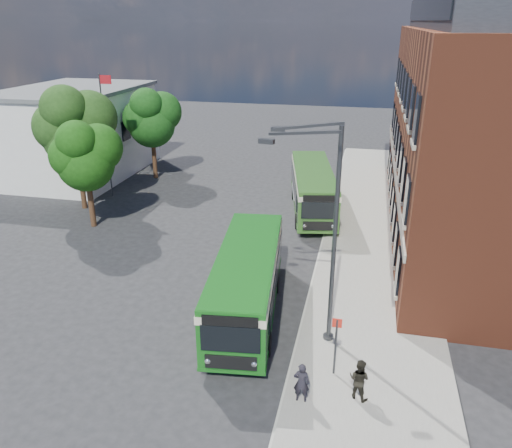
# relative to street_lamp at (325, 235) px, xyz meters

# --- Properties ---
(ground) EXTENTS (120.00, 120.00, 0.00)m
(ground) POSITION_rel_street_lamp_xyz_m (-4.84, 2.00, -4.79)
(ground) COLOR #252528
(ground) RESTS_ON ground
(pavement) EXTENTS (6.00, 48.00, 0.15)m
(pavement) POSITION_rel_street_lamp_xyz_m (2.16, 10.00, -4.72)
(pavement) COLOR gray
(pavement) RESTS_ON ground
(kerb_line) EXTENTS (0.12, 48.00, 0.01)m
(kerb_line) POSITION_rel_street_lamp_xyz_m (-0.89, 10.00, -4.79)
(kerb_line) COLOR beige
(kerb_line) RESTS_ON ground
(brick_office) EXTENTS (12.10, 26.00, 14.20)m
(brick_office) POSITION_rel_street_lamp_xyz_m (9.16, 14.00, 2.18)
(brick_office) COLOR brown
(brick_office) RESTS_ON ground
(white_building) EXTENTS (9.40, 13.40, 7.30)m
(white_building) POSITION_rel_street_lamp_xyz_m (-22.84, 20.00, -1.13)
(white_building) COLOR silver
(white_building) RESTS_ON ground
(flagpole) EXTENTS (0.95, 0.10, 9.00)m
(flagpole) POSITION_rel_street_lamp_xyz_m (-17.29, 15.00, 0.15)
(flagpole) COLOR #343639
(flagpole) RESTS_ON ground
(street_lamp) EXTENTS (2.96, 2.38, 9.00)m
(street_lamp) POSITION_rel_street_lamp_xyz_m (0.00, 0.00, 0.00)
(street_lamp) COLOR #343639
(street_lamp) RESTS_ON ground
(bus_stop_sign) EXTENTS (0.35, 0.08, 2.52)m
(bus_stop_sign) POSITION_rel_street_lamp_xyz_m (0.76, -2.20, -3.28)
(bus_stop_sign) COLOR #343639
(bus_stop_sign) RESTS_ON ground
(bus_front) EXTENTS (3.69, 9.98, 3.02)m
(bus_front) POSITION_rel_street_lamp_xyz_m (-3.44, 1.35, -2.96)
(bus_front) COLOR #155F18
(bus_front) RESTS_ON ground
(bus_rear) EXTENTS (4.49, 10.69, 3.02)m
(bus_rear) POSITION_rel_street_lamp_xyz_m (-2.16, 15.27, -2.96)
(bus_rear) COLOR #326423
(bus_rear) RESTS_ON ground
(pedestrian_a) EXTENTS (0.57, 0.39, 1.52)m
(pedestrian_a) POSITION_rel_street_lamp_xyz_m (-0.24, -3.90, -3.88)
(pedestrian_a) COLOR black
(pedestrian_a) RESTS_ON pavement
(pedestrian_b) EXTENTS (0.92, 0.84, 1.55)m
(pedestrian_b) POSITION_rel_street_lamp_xyz_m (1.69, -3.31, -3.87)
(pedestrian_b) COLOR black
(pedestrian_b) RESTS_ON pavement
(tree_left) EXTENTS (4.14, 3.93, 6.99)m
(tree_left) POSITION_rel_street_lamp_xyz_m (-15.61, 9.24, -0.05)
(tree_left) COLOR #372014
(tree_left) RESTS_ON ground
(tree_mid) EXTENTS (5.13, 4.87, 8.66)m
(tree_mid) POSITION_rel_street_lamp_xyz_m (-17.97, 12.16, 1.08)
(tree_mid) COLOR #372014
(tree_mid) RESTS_ON ground
(tree_right) EXTENTS (4.47, 4.25, 7.55)m
(tree_right) POSITION_rel_street_lamp_xyz_m (-16.03, 20.23, 0.33)
(tree_right) COLOR #372014
(tree_right) RESTS_ON ground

